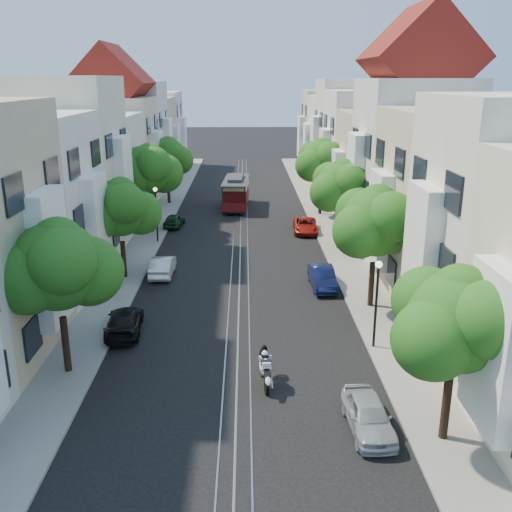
{
  "coord_description": "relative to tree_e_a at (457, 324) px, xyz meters",
  "views": [
    {
      "loc": [
        0.39,
        -19.88,
        12.05
      ],
      "look_at": [
        0.99,
        11.48,
        2.2
      ],
      "focal_mm": 40.0,
      "sensor_mm": 36.0,
      "label": 1
    }
  ],
  "objects": [
    {
      "name": "parked_car_w_near",
      "position": [
        -12.86,
        9.0,
        -3.81
      ],
      "size": [
        2.02,
        4.2,
        1.18
      ],
      "primitive_type": "imported",
      "rotation": [
        0.0,
        0.0,
        3.23
      ],
      "color": "black",
      "rests_on": "ground"
    },
    {
      "name": "tree_e_d",
      "position": [
        0.0,
        34.0,
        0.47
      ],
      "size": [
        5.01,
        4.16,
        6.85
      ],
      "color": "black",
      "rests_on": "ground"
    },
    {
      "name": "parked_car_w_mid",
      "position": [
        -12.15,
        17.56,
        -3.78
      ],
      "size": [
        1.32,
        3.76,
        1.24
      ],
      "primitive_type": "imported",
      "rotation": [
        0.0,
        0.0,
        3.14
      ],
      "color": "silver",
      "rests_on": "ground"
    },
    {
      "name": "lamp_west",
      "position": [
        -13.56,
        25.02,
        -1.55
      ],
      "size": [
        0.32,
        0.32,
        4.16
      ],
      "color": "black",
      "rests_on": "ground"
    },
    {
      "name": "rail_slot",
      "position": [
        -7.26,
        31.02,
        -4.39
      ],
      "size": [
        0.06,
        80.0,
        0.02
      ],
      "primitive_type": "cube",
      "color": "gray",
      "rests_on": "ground"
    },
    {
      "name": "tree_e_c",
      "position": [
        0.0,
        23.0,
        0.2
      ],
      "size": [
        4.84,
        3.99,
        6.52
      ],
      "color": "black",
      "rests_on": "ground"
    },
    {
      "name": "sidewalk_west",
      "position": [
        -14.51,
        31.02,
        -4.34
      ],
      "size": [
        2.5,
        80.0,
        0.12
      ],
      "primitive_type": "cube",
      "color": "gray",
      "rests_on": "ground"
    },
    {
      "name": "tree_e_b",
      "position": [
        0.0,
        12.0,
        0.34
      ],
      "size": [
        4.93,
        4.08,
        6.68
      ],
      "color": "black",
      "rests_on": "ground"
    },
    {
      "name": "tree_w_d",
      "position": [
        -14.4,
        39.0,
        0.2
      ],
      "size": [
        4.84,
        3.99,
        6.52
      ],
      "color": "black",
      "rests_on": "ground"
    },
    {
      "name": "sidewalk_east",
      "position": [
        -0.01,
        31.02,
        -4.34
      ],
      "size": [
        2.5,
        80.0,
        0.12
      ],
      "primitive_type": "cube",
      "color": "gray",
      "rests_on": "ground"
    },
    {
      "name": "rail_right",
      "position": [
        -6.71,
        31.02,
        -4.39
      ],
      "size": [
        0.06,
        80.0,
        0.02
      ],
      "primitive_type": "cube",
      "color": "gray",
      "rests_on": "ground"
    },
    {
      "name": "parked_car_e_far",
      "position": [
        -2.0,
        27.85,
        -3.83
      ],
      "size": [
        2.08,
        4.2,
        1.15
      ],
      "primitive_type": "imported",
      "rotation": [
        0.0,
        0.0,
        -0.04
      ],
      "color": "maroon",
      "rests_on": "ground"
    },
    {
      "name": "tree_w_b",
      "position": [
        -14.4,
        17.0,
        0.0
      ],
      "size": [
        4.72,
        3.87,
        6.27
      ],
      "color": "black",
      "rests_on": "ground"
    },
    {
      "name": "tree_w_a",
      "position": [
        -14.4,
        5.0,
        0.34
      ],
      "size": [
        4.93,
        4.08,
        6.68
      ],
      "color": "black",
      "rests_on": "ground"
    },
    {
      "name": "townhouses_west",
      "position": [
        -19.13,
        30.94,
        0.68
      ],
      "size": [
        7.75,
        72.0,
        11.76
      ],
      "color": "silver",
      "rests_on": "ground"
    },
    {
      "name": "parked_car_e_near",
      "position": [
        -2.55,
        0.65,
        -3.79
      ],
      "size": [
        1.61,
        3.62,
        1.21
      ],
      "primitive_type": "imported",
      "rotation": [
        0.0,
        0.0,
        0.05
      ],
      "color": "#A4A8B0",
      "rests_on": "ground"
    },
    {
      "name": "parked_car_e_mid",
      "position": [
        -2.29,
        15.12,
        -3.77
      ],
      "size": [
        1.45,
        3.87,
        1.26
      ],
      "primitive_type": "imported",
      "rotation": [
        0.0,
        0.0,
        0.03
      ],
      "color": "#0B1138",
      "rests_on": "ground"
    },
    {
      "name": "tree_e_a",
      "position": [
        0.0,
        0.0,
        0.0
      ],
      "size": [
        4.72,
        3.87,
        6.27
      ],
      "color": "black",
      "rests_on": "ground"
    },
    {
      "name": "townhouses_east",
      "position": [
        4.61,
        30.94,
        0.79
      ],
      "size": [
        7.75,
        72.0,
        12.0
      ],
      "color": "beige",
      "rests_on": "ground"
    },
    {
      "name": "ground",
      "position": [
        -7.26,
        31.02,
        -4.4
      ],
      "size": [
        200.0,
        200.0,
        0.0
      ],
      "primitive_type": "plane",
      "color": "black",
      "rests_on": "ground"
    },
    {
      "name": "parked_car_w_far",
      "position": [
        -12.86,
        29.84,
        -3.83
      ],
      "size": [
        1.73,
        3.48,
        1.14
      ],
      "primitive_type": "imported",
      "rotation": [
        0.0,
        0.0,
        3.02
      ],
      "color": "#16381D",
      "rests_on": "ground"
    },
    {
      "name": "sportbike_rider",
      "position": [
        -6.1,
        3.78,
        -3.55
      ],
      "size": [
        0.56,
        2.15,
        1.48
      ],
      "rotation": [
        0.0,
        0.0,
        0.08
      ],
      "color": "black",
      "rests_on": "ground"
    },
    {
      "name": "tree_w_c",
      "position": [
        -14.4,
        28.0,
        0.67
      ],
      "size": [
        5.13,
        4.28,
        7.09
      ],
      "color": "black",
      "rests_on": "ground"
    },
    {
      "name": "rail_left",
      "position": [
        -7.81,
        31.02,
        -4.39
      ],
      "size": [
        0.06,
        80.0,
        0.02
      ],
      "primitive_type": "cube",
      "color": "gray",
      "rests_on": "ground"
    },
    {
      "name": "lamp_east",
      "position": [
        -0.96,
        7.02,
        -1.55
      ],
      "size": [
        0.32,
        0.32,
        4.16
      ],
      "color": "black",
      "rests_on": "ground"
    },
    {
      "name": "lane_line",
      "position": [
        -7.26,
        31.02,
        -4.4
      ],
      "size": [
        0.08,
        80.0,
        0.01
      ],
      "primitive_type": "cube",
      "color": "tan",
      "rests_on": "ground"
    },
    {
      "name": "cable_car",
      "position": [
        -7.76,
        37.15,
        -2.75
      ],
      "size": [
        2.65,
        7.36,
        2.79
      ],
      "rotation": [
        0.0,
        0.0,
        -0.05
      ],
      "color": "black",
      "rests_on": "ground"
    }
  ]
}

